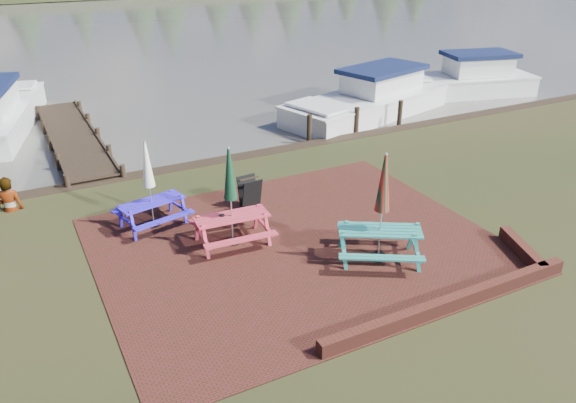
{
  "coord_description": "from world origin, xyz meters",
  "views": [
    {
      "loc": [
        -5.48,
        -9.1,
        6.61
      ],
      "look_at": [
        -0.05,
        1.35,
        1.0
      ],
      "focal_mm": 35.0,
      "sensor_mm": 36.0,
      "label": 1
    }
  ],
  "objects_px": {
    "picnic_table_blue": "(151,198)",
    "jetty": "(74,137)",
    "picnic_table_teal": "(381,225)",
    "picnic_table_red": "(231,212)",
    "chalkboard": "(250,193)",
    "person": "(3,178)",
    "boat_far": "(464,81)",
    "boat_near": "(370,101)"
  },
  "relations": [
    {
      "from": "picnic_table_teal",
      "to": "boat_far",
      "type": "height_order",
      "value": "picnic_table_teal"
    },
    {
      "from": "picnic_table_red",
      "to": "chalkboard",
      "type": "bearing_deg",
      "value": 57.46
    },
    {
      "from": "boat_far",
      "to": "person",
      "type": "bearing_deg",
      "value": 116.19
    },
    {
      "from": "chalkboard",
      "to": "jetty",
      "type": "height_order",
      "value": "chalkboard"
    },
    {
      "from": "picnic_table_red",
      "to": "chalkboard",
      "type": "height_order",
      "value": "picnic_table_red"
    },
    {
      "from": "picnic_table_blue",
      "to": "picnic_table_red",
      "type": "bearing_deg",
      "value": -63.67
    },
    {
      "from": "picnic_table_red",
      "to": "person",
      "type": "xyz_separation_m",
      "value": [
        -4.56,
        4.34,
        0.1
      ]
    },
    {
      "from": "picnic_table_red",
      "to": "chalkboard",
      "type": "distance_m",
      "value": 1.94
    },
    {
      "from": "chalkboard",
      "to": "boat_far",
      "type": "height_order",
      "value": "boat_far"
    },
    {
      "from": "picnic_table_teal",
      "to": "person",
      "type": "relative_size",
      "value": 1.34
    },
    {
      "from": "chalkboard",
      "to": "boat_near",
      "type": "bearing_deg",
      "value": 32.64
    },
    {
      "from": "jetty",
      "to": "boat_far",
      "type": "bearing_deg",
      "value": -3.49
    },
    {
      "from": "picnic_table_teal",
      "to": "chalkboard",
      "type": "height_order",
      "value": "picnic_table_teal"
    },
    {
      "from": "jetty",
      "to": "person",
      "type": "relative_size",
      "value": 4.83
    },
    {
      "from": "picnic_table_teal",
      "to": "chalkboard",
      "type": "relative_size",
      "value": 2.88
    },
    {
      "from": "picnic_table_teal",
      "to": "chalkboard",
      "type": "distance_m",
      "value": 4.03
    },
    {
      "from": "picnic_table_red",
      "to": "chalkboard",
      "type": "xyz_separation_m",
      "value": [
        1.13,
        1.53,
        -0.39
      ]
    },
    {
      "from": "picnic_table_blue",
      "to": "person",
      "type": "bearing_deg",
      "value": 127.56
    },
    {
      "from": "picnic_table_blue",
      "to": "person",
      "type": "height_order",
      "value": "picnic_table_blue"
    },
    {
      "from": "picnic_table_blue",
      "to": "boat_near",
      "type": "relative_size",
      "value": 0.27
    },
    {
      "from": "picnic_table_blue",
      "to": "jetty",
      "type": "distance_m",
      "value": 7.82
    },
    {
      "from": "picnic_table_red",
      "to": "boat_far",
      "type": "distance_m",
      "value": 17.31
    },
    {
      "from": "picnic_table_teal",
      "to": "person",
      "type": "bearing_deg",
      "value": 168.66
    },
    {
      "from": "picnic_table_red",
      "to": "jetty",
      "type": "distance_m",
      "value": 9.78
    },
    {
      "from": "picnic_table_teal",
      "to": "picnic_table_blue",
      "type": "distance_m",
      "value": 5.64
    },
    {
      "from": "picnic_table_blue",
      "to": "person",
      "type": "relative_size",
      "value": 1.18
    },
    {
      "from": "picnic_table_red",
      "to": "boat_near",
      "type": "distance_m",
      "value": 12.02
    },
    {
      "from": "picnic_table_red",
      "to": "boat_near",
      "type": "relative_size",
      "value": 0.29
    },
    {
      "from": "picnic_table_red",
      "to": "jetty",
      "type": "relative_size",
      "value": 0.26
    },
    {
      "from": "picnic_table_teal",
      "to": "chalkboard",
      "type": "xyz_separation_m",
      "value": [
        -1.49,
        3.71,
        -0.43
      ]
    },
    {
      "from": "picnic_table_red",
      "to": "picnic_table_teal",
      "type": "bearing_deg",
      "value": -35.98
    },
    {
      "from": "picnic_table_red",
      "to": "picnic_table_blue",
      "type": "relative_size",
      "value": 1.08
    },
    {
      "from": "jetty",
      "to": "picnic_table_teal",
      "type": "bearing_deg",
      "value": -67.59
    },
    {
      "from": "jetty",
      "to": "person",
      "type": "distance_m",
      "value": 5.73
    },
    {
      "from": "chalkboard",
      "to": "boat_far",
      "type": "xyz_separation_m",
      "value": [
        13.97,
        6.92,
        -0.02
      ]
    },
    {
      "from": "picnic_table_teal",
      "to": "boat_far",
      "type": "bearing_deg",
      "value": 71.35
    },
    {
      "from": "boat_near",
      "to": "picnic_table_teal",
      "type": "bearing_deg",
      "value": 130.39
    },
    {
      "from": "boat_far",
      "to": "picnic_table_red",
      "type": "bearing_deg",
      "value": 133.62
    },
    {
      "from": "picnic_table_teal",
      "to": "boat_far",
      "type": "xyz_separation_m",
      "value": [
        12.48,
        10.63,
        -0.45
      ]
    },
    {
      "from": "picnic_table_blue",
      "to": "jetty",
      "type": "xyz_separation_m",
      "value": [
        -0.78,
        7.76,
        -0.66
      ]
    },
    {
      "from": "picnic_table_blue",
      "to": "boat_near",
      "type": "height_order",
      "value": "picnic_table_blue"
    },
    {
      "from": "person",
      "to": "picnic_table_red",
      "type": "bearing_deg",
      "value": 150.71
    }
  ]
}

